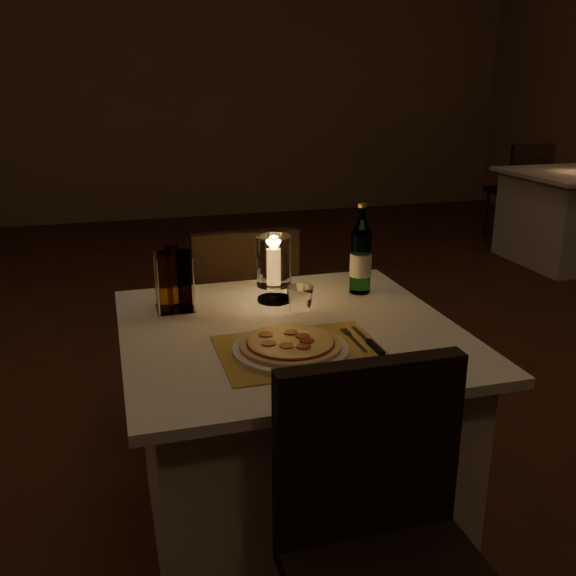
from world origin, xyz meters
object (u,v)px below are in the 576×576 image
object	(u,v)px
chair_far	(242,309)
tumbler	(300,300)
water_bottle	(361,257)
chair_near	(384,533)
pizza	(290,344)
plate	(291,349)
hurricane_candle	(274,263)
main_table	(290,434)
neighbor_table_right	(573,217)

from	to	relation	value
chair_far	tumbler	distance (m)	0.65
chair_far	water_bottle	bearing A→B (deg)	-54.11
water_bottle	chair_near	bearing A→B (deg)	-108.79
chair_far	pizza	xyz separation A→B (m)	(-0.05, -0.89, 0.22)
plate	hurricane_candle	bearing A→B (deg)	81.18
chair_far	tumbler	world-z (taller)	chair_far
main_table	chair_far	xyz separation A→B (m)	(-0.00, 0.71, 0.18)
main_table	tumbler	xyz separation A→B (m)	(0.07, 0.12, 0.41)
plate	pizza	world-z (taller)	pizza
water_bottle	neighbor_table_right	size ratio (longest dim) A/B	0.31
plate	water_bottle	xyz separation A→B (m)	(0.38, 0.44, 0.12)
chair_near	plate	xyz separation A→B (m)	(-0.05, 0.53, 0.20)
tumbler	neighbor_table_right	world-z (taller)	tumbler
plate	water_bottle	world-z (taller)	water_bottle
chair_far	hurricane_candle	xyz separation A→B (m)	(0.02, -0.46, 0.32)
chair_near	chair_far	bearing A→B (deg)	90.00
plate	tumbler	world-z (taller)	tumbler
chair_near	water_bottle	world-z (taller)	water_bottle
chair_far	hurricane_candle	distance (m)	0.57
pizza	plate	bearing A→B (deg)	-28.18
pizza	hurricane_candle	size ratio (longest dim) A/B	1.25
main_table	tumbler	distance (m)	0.43
tumbler	plate	bearing A→B (deg)	-111.69
chair_near	pizza	xyz separation A→B (m)	(-0.05, 0.53, 0.22)
main_table	hurricane_candle	world-z (taller)	hurricane_candle
plate	hurricane_candle	xyz separation A→B (m)	(0.07, 0.43, 0.12)
chair_near	plate	size ratio (longest dim) A/B	2.81
main_table	pizza	xyz separation A→B (m)	(-0.05, -0.18, 0.39)
main_table	water_bottle	bearing A→B (deg)	37.90
hurricane_candle	plate	bearing A→B (deg)	-98.82
chair_far	water_bottle	distance (m)	0.65
chair_far	chair_near	bearing A→B (deg)	-90.00
pizza	tumbler	size ratio (longest dim) A/B	3.24
chair_near	hurricane_candle	distance (m)	1.02
tumbler	water_bottle	xyz separation A→B (m)	(0.26, 0.14, 0.08)
chair_near	neighbor_table_right	world-z (taller)	chair_near
pizza	chair_far	bearing A→B (deg)	86.79
plate	neighbor_table_right	xyz separation A→B (m)	(3.20, 2.75, -0.38)
main_table	plate	bearing A→B (deg)	-105.52
main_table	pizza	distance (m)	0.44
pizza	hurricane_candle	xyz separation A→B (m)	(0.07, 0.43, 0.10)
main_table	pizza	world-z (taller)	pizza
chair_near	neighbor_table_right	size ratio (longest dim) A/B	0.90
chair_far	plate	bearing A→B (deg)	-93.20
main_table	water_bottle	distance (m)	0.65
water_bottle	chair_far	bearing A→B (deg)	125.89
plate	pizza	distance (m)	0.02
chair_near	pizza	world-z (taller)	chair_near
chair_far	hurricane_candle	size ratio (longest dim) A/B	4.01
tumbler	neighbor_table_right	bearing A→B (deg)	38.55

